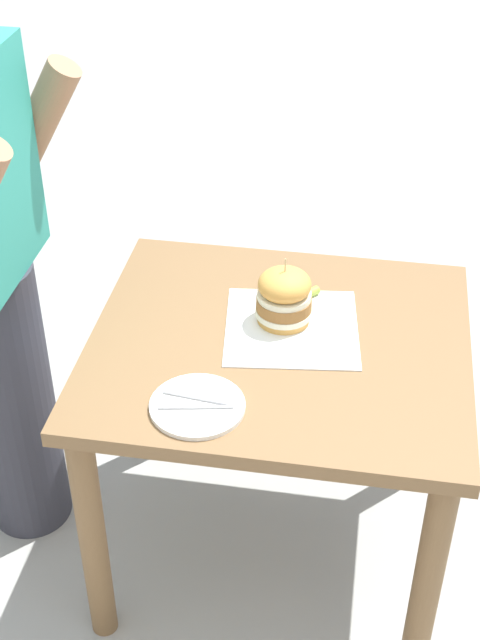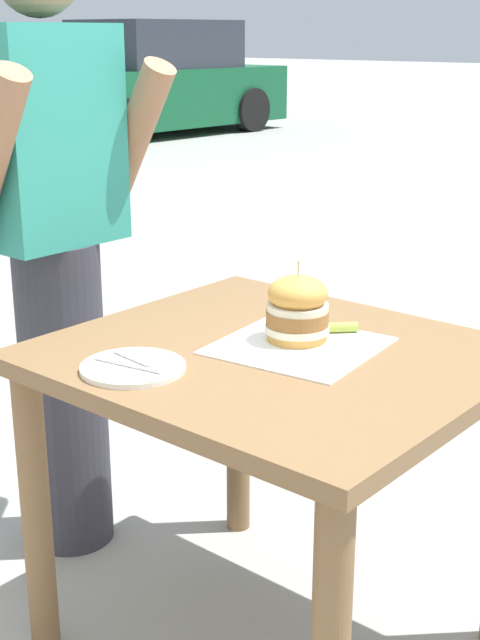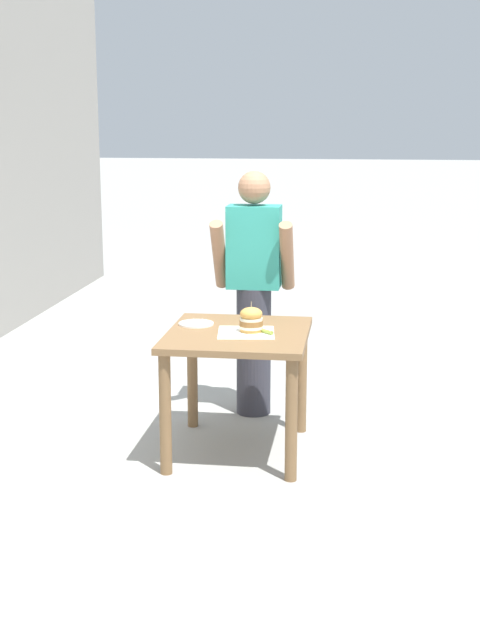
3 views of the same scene
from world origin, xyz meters
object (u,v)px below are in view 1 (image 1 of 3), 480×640
patio_table (278,382)px  sandwich (285,296)px  pickle_spear (303,296)px  side_plate_with_forks (197,406)px

patio_table → sandwich: 0.23m
sandwich → pickle_spear: bearing=-20.8°
pickle_spear → side_plate_with_forks: 0.50m
sandwich → patio_table: bearing=178.2°
pickle_spear → side_plate_with_forks: bearing=157.7°
patio_table → pickle_spear: (0.18, -0.04, 0.15)m
sandwich → pickle_spear: 0.12m
pickle_spear → side_plate_with_forks: pickle_spear is taller
patio_table → sandwich: (0.08, -0.00, 0.22)m
sandwich → pickle_spear: sandwich is taller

